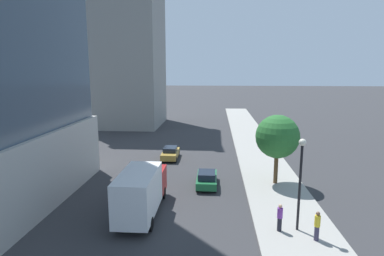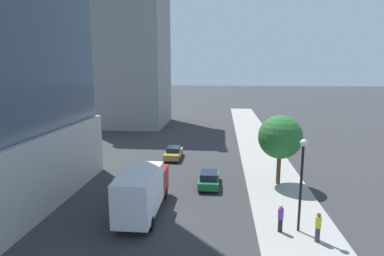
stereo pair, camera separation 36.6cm
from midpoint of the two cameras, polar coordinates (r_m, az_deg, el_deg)
sidewalk at (r=25.86m, az=15.51°, el=-13.02°), size 5.22×120.00×0.15m
construction_building at (r=60.91m, az=-12.28°, el=15.65°), size 14.07×16.98×37.68m
street_lamp at (r=20.98m, az=18.16°, el=-7.28°), size 0.44×0.44×5.89m
street_tree at (r=29.04m, az=14.49°, el=-1.50°), size 3.80×3.80×6.14m
car_gold at (r=37.22m, az=-4.12°, el=-4.42°), size 1.73×4.06×1.41m
car_green at (r=28.74m, az=2.26°, el=-8.91°), size 1.75×4.09×1.42m
box_truck at (r=23.23m, az=-9.39°, el=-10.77°), size 2.34×7.69×3.41m
pedestrian_yellow_shirt at (r=21.15m, az=20.74°, el=-15.82°), size 0.34×0.34×1.81m
pedestrian_purple_shirt at (r=21.58m, az=14.75°, el=-15.00°), size 0.34×0.34×1.76m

